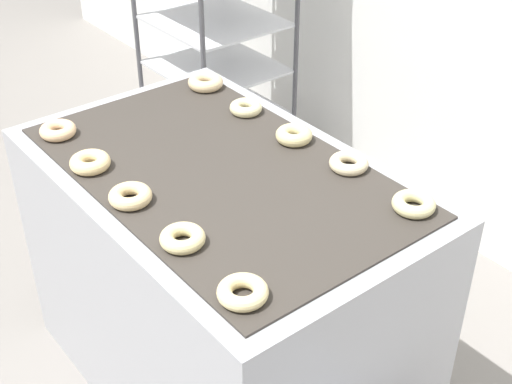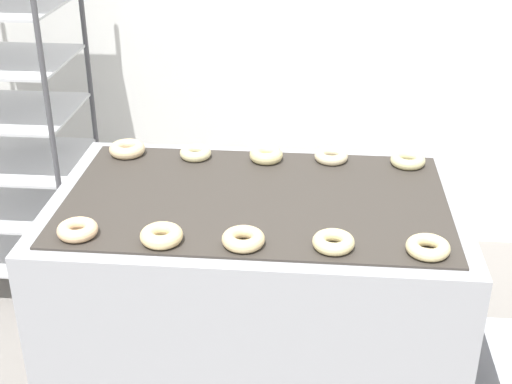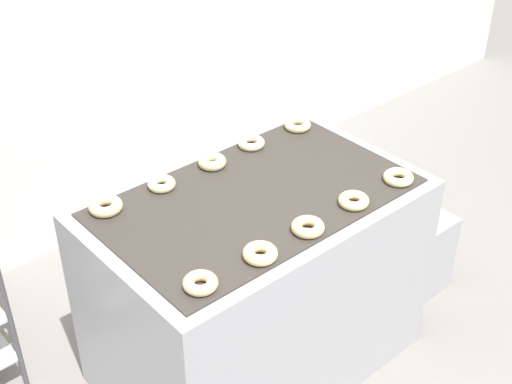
# 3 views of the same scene
# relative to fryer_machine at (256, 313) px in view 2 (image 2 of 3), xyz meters

# --- Properties ---
(fryer_machine) EXTENTS (1.38, 0.87, 0.95)m
(fryer_machine) POSITION_rel_fryer_machine_xyz_m (0.00, 0.00, 0.00)
(fryer_machine) COLOR #A8AAB2
(fryer_machine) RESTS_ON ground_plane
(baking_rack_cart) EXTENTS (0.62, 0.58, 1.77)m
(baking_rack_cart) POSITION_rel_fryer_machine_xyz_m (-1.21, 0.85, 0.43)
(baking_rack_cart) COLOR #4C4C51
(baking_rack_cart) RESTS_ON ground_plane
(donut_near_leftmost) EXTENTS (0.12, 0.12, 0.04)m
(donut_near_leftmost) POSITION_rel_fryer_machine_xyz_m (-0.51, -0.30, 0.50)
(donut_near_leftmost) COLOR #F1C391
(donut_near_leftmost) RESTS_ON fryer_machine
(donut_near_left) EXTENTS (0.13, 0.13, 0.04)m
(donut_near_left) POSITION_rel_fryer_machine_xyz_m (-0.25, -0.32, 0.50)
(donut_near_left) COLOR #EFD08F
(donut_near_left) RESTS_ON fryer_machine
(donut_near_center) EXTENTS (0.13, 0.13, 0.04)m
(donut_near_center) POSITION_rel_fryer_machine_xyz_m (-0.01, -0.31, 0.50)
(donut_near_center) COLOR beige
(donut_near_center) RESTS_ON fryer_machine
(donut_near_right) EXTENTS (0.12, 0.12, 0.04)m
(donut_near_right) POSITION_rel_fryer_machine_xyz_m (0.26, -0.30, 0.50)
(donut_near_right) COLOR beige
(donut_near_right) RESTS_ON fryer_machine
(donut_near_rightmost) EXTENTS (0.13, 0.13, 0.04)m
(donut_near_rightmost) POSITION_rel_fryer_machine_xyz_m (0.53, -0.31, 0.49)
(donut_near_rightmost) COLOR beige
(donut_near_rightmost) RESTS_ON fryer_machine
(donut_far_leftmost) EXTENTS (0.14, 0.14, 0.04)m
(donut_far_leftmost) POSITION_rel_fryer_machine_xyz_m (-0.52, 0.31, 0.50)
(donut_far_leftmost) COLOR beige
(donut_far_leftmost) RESTS_ON fryer_machine
(donut_far_left) EXTENTS (0.12, 0.12, 0.04)m
(donut_far_left) POSITION_rel_fryer_machine_xyz_m (-0.26, 0.31, 0.49)
(donut_far_left) COLOR beige
(donut_far_left) RESTS_ON fryer_machine
(donut_far_center) EXTENTS (0.12, 0.12, 0.04)m
(donut_far_center) POSITION_rel_fryer_machine_xyz_m (0.01, 0.30, 0.50)
(donut_far_center) COLOR beige
(donut_far_center) RESTS_ON fryer_machine
(donut_far_right) EXTENTS (0.12, 0.12, 0.04)m
(donut_far_right) POSITION_rel_fryer_machine_xyz_m (0.25, 0.32, 0.49)
(donut_far_right) COLOR beige
(donut_far_right) RESTS_ON fryer_machine
(donut_far_rightmost) EXTENTS (0.13, 0.13, 0.04)m
(donut_far_rightmost) POSITION_rel_fryer_machine_xyz_m (0.53, 0.31, 0.49)
(donut_far_rightmost) COLOR beige
(donut_far_rightmost) RESTS_ON fryer_machine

